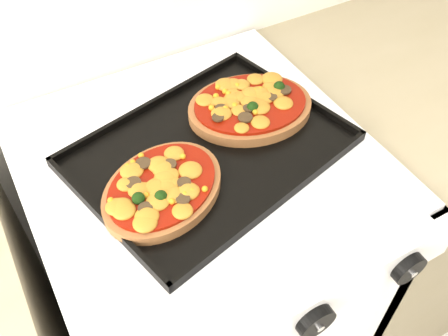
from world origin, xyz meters
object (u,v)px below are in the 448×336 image
stove (207,285)px  pizza_right (250,106)px  baking_tray (210,149)px  pizza_left (162,187)px

stove → pizza_right: size_ratio=3.93×
baking_tray → pizza_right: pizza_right is taller
baking_tray → pizza_right: (0.11, 0.05, 0.02)m
baking_tray → pizza_left: pizza_left is taller
pizza_right → pizza_left: bearing=-156.0°
baking_tray → pizza_left: size_ratio=2.07×
pizza_left → pizza_right: 0.24m
stove → pizza_left: size_ratio=4.23×
pizza_left → pizza_right: pizza_right is taller
stove → pizza_left: 0.49m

